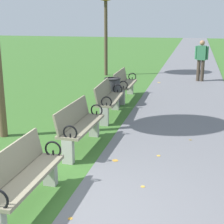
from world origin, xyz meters
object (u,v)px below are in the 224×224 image
(pedestrian_walking, at_px, (201,58))
(trash_bin, at_px, (113,92))
(park_bench_1, at_px, (23,177))
(park_bench_3, at_px, (108,99))
(park_bench_4, at_px, (125,84))
(park_bench_2, at_px, (79,125))

(pedestrian_walking, xyz_separation_m, trash_bin, (-2.50, -4.70, -0.50))
(park_bench_1, height_order, park_bench_3, same)
(park_bench_1, height_order, park_bench_4, same)
(park_bench_3, height_order, park_bench_4, same)
(park_bench_2, xyz_separation_m, trash_bin, (-0.15, 3.36, -0.06))
(pedestrian_walking, bearing_deg, park_bench_3, -112.15)
(park_bench_4, bearing_deg, park_bench_2, -90.00)
(park_bench_4, bearing_deg, park_bench_1, -90.00)
(park_bench_4, bearing_deg, park_bench_3, -90.00)
(park_bench_2, height_order, pedestrian_walking, pedestrian_walking)
(park_bench_3, relative_size, trash_bin, 1.93)
(park_bench_3, bearing_deg, park_bench_1, -90.00)
(park_bench_2, distance_m, park_bench_3, 2.28)
(park_bench_1, height_order, pedestrian_walking, pedestrian_walking)
(park_bench_3, xyz_separation_m, pedestrian_walking, (2.35, 5.78, 0.44))
(trash_bin, bearing_deg, park_bench_1, -88.51)
(park_bench_4, relative_size, pedestrian_walking, 0.99)
(park_bench_3, xyz_separation_m, trash_bin, (-0.15, 1.08, -0.06))
(park_bench_4, height_order, trash_bin, park_bench_4)
(park_bench_3, distance_m, park_bench_4, 2.09)
(park_bench_2, distance_m, trash_bin, 3.37)
(park_bench_3, relative_size, pedestrian_walking, 1.00)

